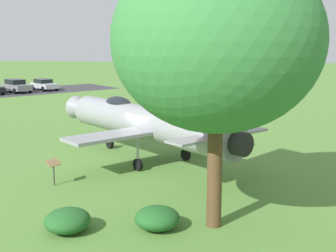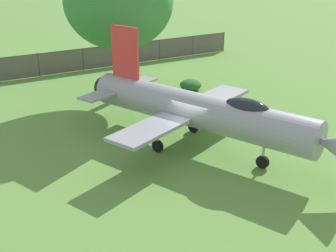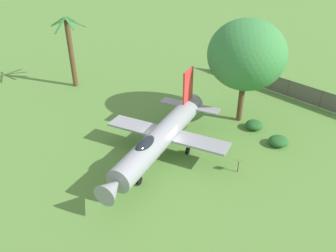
% 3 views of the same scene
% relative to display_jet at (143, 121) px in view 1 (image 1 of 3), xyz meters
% --- Properties ---
extents(ground_plane, '(200.00, 200.00, 0.00)m').
position_rel_display_jet_xyz_m(ground_plane, '(-0.25, -0.27, -2.03)').
color(ground_plane, '#568438').
extents(display_jet, '(11.33, 12.03, 5.60)m').
position_rel_display_jet_xyz_m(display_jet, '(0.00, 0.00, 0.00)').
color(display_jet, gray).
rests_on(display_jet, ground_plane).
extents(shade_tree, '(6.61, 6.84, 9.24)m').
position_rel_display_jet_xyz_m(shade_tree, '(-8.61, -4.08, 4.21)').
color(shade_tree, brown).
rests_on(shade_tree, ground_plane).
extents(shrub_near_fence, '(1.52, 1.53, 0.77)m').
position_rel_display_jet_xyz_m(shrub_near_fence, '(-9.16, -2.21, -1.65)').
color(shrub_near_fence, '#235B26').
rests_on(shrub_near_fence, ground_plane).
extents(shrub_by_tree, '(1.63, 1.53, 0.77)m').
position_rel_display_jet_xyz_m(shrub_by_tree, '(-9.79, 0.71, -1.65)').
color(shrub_by_tree, '#235B26').
rests_on(shrub_by_tree, ground_plane).
extents(info_plaque, '(0.72, 0.67, 1.14)m').
position_rel_display_jet_xyz_m(info_plaque, '(-5.00, 3.04, -1.18)').
color(info_plaque, '#333333').
rests_on(info_plaque, ground_plane).
extents(parked_car_silver, '(4.06, 4.29, 1.35)m').
position_rel_display_jet_xyz_m(parked_car_silver, '(31.24, 18.30, -1.32)').
color(parked_car_silver, '#B2B5BA').
rests_on(parked_car_silver, ground_plane).
extents(parked_car_gray, '(4.31, 4.64, 1.51)m').
position_rel_display_jet_xyz_m(parked_car_gray, '(28.69, 20.69, -1.25)').
color(parked_car_gray, slate).
rests_on(parked_car_gray, ground_plane).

